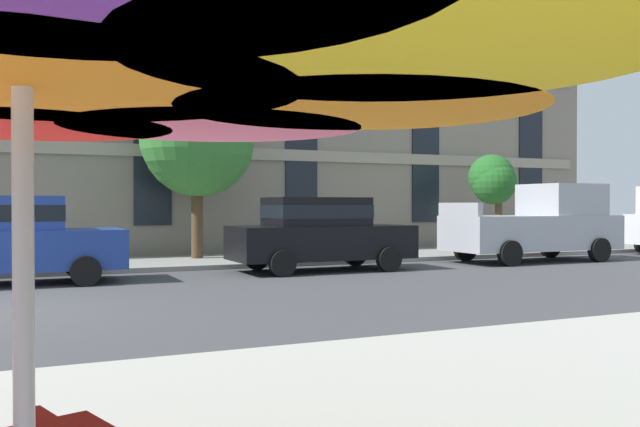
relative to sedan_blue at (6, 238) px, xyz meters
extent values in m
cube|color=black|center=(3.87, 5.27, 5.85)|extent=(1.10, 0.06, 11.60)
cube|color=black|center=(8.64, 5.27, 5.85)|extent=(1.10, 0.06, 11.60)
cube|color=black|center=(13.40, 5.27, 5.85)|extent=(1.10, 0.06, 11.60)
cube|color=black|center=(18.16, 5.27, 5.85)|extent=(1.10, 0.06, 11.60)
cube|color=navy|center=(0.05, 0.00, -0.25)|extent=(4.40, 1.76, 0.80)
cube|color=navy|center=(-0.10, 0.00, 0.49)|extent=(2.30, 1.55, 0.68)
cube|color=black|center=(-0.10, 0.00, 0.49)|extent=(2.32, 1.57, 0.32)
cylinder|color=black|center=(1.42, 0.88, -0.65)|extent=(0.60, 0.22, 0.60)
cylinder|color=black|center=(1.42, -0.88, -0.65)|extent=(0.60, 0.22, 0.60)
cube|color=black|center=(6.93, 0.00, -0.25)|extent=(4.40, 1.76, 0.80)
cube|color=black|center=(6.78, 0.00, 0.49)|extent=(2.30, 1.55, 0.68)
cube|color=black|center=(6.78, 0.00, 0.49)|extent=(2.32, 1.57, 0.32)
cylinder|color=black|center=(8.30, 0.88, -0.65)|extent=(0.60, 0.22, 0.60)
cylinder|color=black|center=(8.30, -0.88, -0.65)|extent=(0.60, 0.22, 0.60)
cylinder|color=black|center=(5.57, 0.88, -0.65)|extent=(0.60, 0.22, 0.60)
cylinder|color=black|center=(5.57, -0.88, -0.65)|extent=(0.60, 0.22, 0.60)
cube|color=#A8AAB2|center=(13.47, 0.00, -0.13)|extent=(5.10, 1.90, 0.96)
cube|color=#A8AAB2|center=(14.57, 0.00, 0.80)|extent=(1.90, 1.75, 0.90)
cube|color=#A8AAB2|center=(11.00, 0.00, 0.53)|extent=(0.16, 1.75, 0.36)
cylinder|color=black|center=(11.89, -0.95, -0.61)|extent=(0.68, 0.22, 0.68)
cylinder|color=black|center=(11.89, 0.95, -0.61)|extent=(0.68, 0.22, 0.68)
cylinder|color=black|center=(15.05, -0.95, -0.61)|extent=(0.68, 0.22, 0.68)
cylinder|color=black|center=(15.05, 0.95, -0.61)|extent=(0.68, 0.22, 0.68)
cylinder|color=#4C3823|center=(4.79, 3.64, 0.12)|extent=(0.32, 0.32, 2.14)
sphere|color=#387F33|center=(4.52, 3.45, 2.48)|extent=(2.70, 2.70, 2.70)
sphere|color=#387F33|center=(4.61, 3.59, 2.59)|extent=(2.33, 2.33, 2.33)
sphere|color=#387F33|center=(4.83, 3.66, 2.42)|extent=(3.10, 3.10, 3.10)
sphere|color=#387F33|center=(4.85, 3.42, 2.52)|extent=(2.38, 2.38, 2.38)
cylinder|color=brown|center=(14.77, 2.99, -0.02)|extent=(0.24, 0.24, 1.85)
sphere|color=#236023|center=(14.64, 3.21, 1.57)|extent=(1.54, 1.54, 1.54)
sphere|color=#236023|center=(14.64, 3.09, 1.41)|extent=(1.50, 1.50, 1.50)
cylinder|color=silver|center=(0.15, -12.70, 0.21)|extent=(0.06, 0.06, 2.33)
cone|color=orange|center=(1.24, -12.70, 1.18)|extent=(1.31, 1.31, 0.39)
cone|color=#E5668C|center=(0.92, -11.93, 1.18)|extent=(1.31, 1.31, 0.39)
cone|color=red|center=(0.15, -11.61, 1.18)|extent=(1.31, 1.31, 0.39)
cone|color=orange|center=(0.15, -12.70, 1.22)|extent=(1.63, 1.63, 0.47)
camera|label=1|loc=(0.12, -14.81, 0.65)|focal=37.82mm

